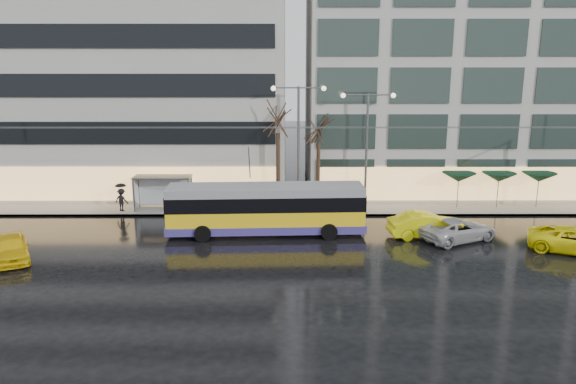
{
  "coord_description": "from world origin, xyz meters",
  "views": [
    {
      "loc": [
        1.13,
        -29.86,
        11.26
      ],
      "look_at": [
        1.23,
        5.0,
        2.79
      ],
      "focal_mm": 35.0,
      "sensor_mm": 36.0,
      "label": 1
    }
  ],
  "objects_px": {
    "bus_shelter": "(158,185)",
    "taxi_a": "(12,248)",
    "street_lamp_near": "(298,130)",
    "trolleybus": "(266,211)"
  },
  "relations": [
    {
      "from": "taxi_a",
      "to": "trolleybus",
      "type": "bearing_deg",
      "value": -8.72
    },
    {
      "from": "taxi_a",
      "to": "street_lamp_near",
      "type": "bearing_deg",
      "value": 5.9
    },
    {
      "from": "street_lamp_near",
      "to": "taxi_a",
      "type": "relative_size",
      "value": 2.1
    },
    {
      "from": "trolleybus",
      "to": "bus_shelter",
      "type": "distance_m",
      "value": 10.05
    },
    {
      "from": "bus_shelter",
      "to": "taxi_a",
      "type": "height_order",
      "value": "bus_shelter"
    },
    {
      "from": "trolleybus",
      "to": "street_lamp_near",
      "type": "height_order",
      "value": "street_lamp_near"
    },
    {
      "from": "bus_shelter",
      "to": "street_lamp_near",
      "type": "xyz_separation_m",
      "value": [
        10.38,
        0.11,
        4.03
      ]
    },
    {
      "from": "bus_shelter",
      "to": "taxi_a",
      "type": "distance_m",
      "value": 12.18
    },
    {
      "from": "trolleybus",
      "to": "bus_shelter",
      "type": "bearing_deg",
      "value": 144.61
    },
    {
      "from": "taxi_a",
      "to": "bus_shelter",
      "type": "bearing_deg",
      "value": 33.21
    }
  ]
}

